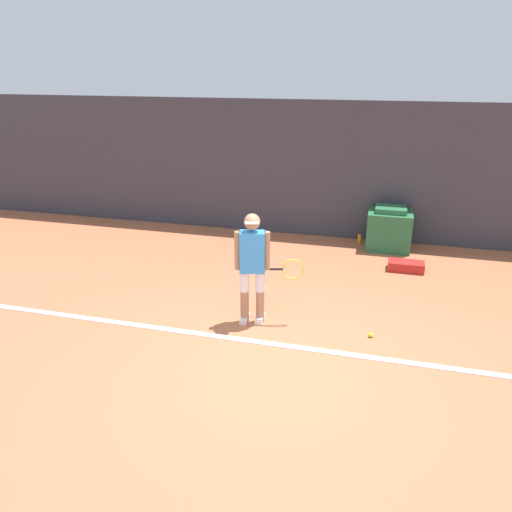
{
  "coord_description": "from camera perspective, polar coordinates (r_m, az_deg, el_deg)",
  "views": [
    {
      "loc": [
        1.1,
        -4.97,
        3.44
      ],
      "look_at": [
        -0.57,
        1.33,
        0.93
      ],
      "focal_mm": 35.0,
      "sensor_mm": 36.0,
      "label": 1
    }
  ],
  "objects": [
    {
      "name": "ground_plane",
      "position": [
        6.15,
        2.04,
        -12.98
      ],
      "size": [
        24.0,
        24.0,
        0.0
      ],
      "primitive_type": "plane",
      "color": "#B76642"
    },
    {
      "name": "tennis_player",
      "position": [
        6.82,
        -0.33,
        -0.91
      ],
      "size": [
        0.93,
        0.36,
        1.6
      ],
      "rotation": [
        0.0,
        0.0,
        0.25
      ],
      "color": "#A37556",
      "rests_on": "ground_plane"
    },
    {
      "name": "court_baseline",
      "position": [
        6.63,
        3.2,
        -10.19
      ],
      "size": [
        21.6,
        0.1,
        0.01
      ],
      "color": "white",
      "rests_on": "ground_plane"
    },
    {
      "name": "water_bottle",
      "position": [
        10.41,
        11.75,
        1.94
      ],
      "size": [
        0.08,
        0.08,
        0.24
      ],
      "color": "orange",
      "rests_on": "ground_plane"
    },
    {
      "name": "back_wall",
      "position": [
        10.46,
        8.69,
        9.57
      ],
      "size": [
        24.0,
        0.1,
        2.8
      ],
      "color": "#383842",
      "rests_on": "ground_plane"
    },
    {
      "name": "covered_chair",
      "position": [
        10.2,
        14.97,
        3.01
      ],
      "size": [
        0.84,
        0.73,
        0.85
      ],
      "color": "#28663D",
      "rests_on": "ground_plane"
    },
    {
      "name": "equipment_bag",
      "position": [
        9.27,
        16.76,
        -1.1
      ],
      "size": [
        0.63,
        0.32,
        0.17
      ],
      "color": "#B2231E",
      "rests_on": "ground_plane"
    },
    {
      "name": "tennis_ball",
      "position": [
        6.97,
        13.0,
        -8.78
      ],
      "size": [
        0.07,
        0.07,
        0.07
      ],
      "color": "#D1E533",
      "rests_on": "ground_plane"
    }
  ]
}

